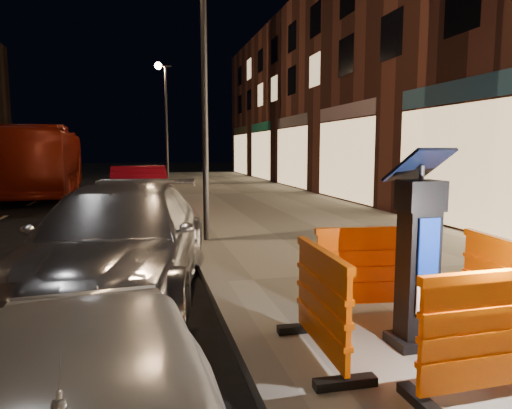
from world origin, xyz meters
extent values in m
plane|color=black|center=(0.00, 0.00, 0.00)|extent=(120.00, 120.00, 0.00)
cube|color=gray|center=(3.00, 0.00, 0.07)|extent=(6.00, 60.00, 0.15)
cube|color=slate|center=(0.00, 0.00, 0.07)|extent=(0.30, 60.00, 0.15)
cube|color=black|center=(1.49, -2.49, 1.03)|extent=(0.59, 0.59, 1.75)
cube|color=#F95900|center=(1.49, -3.44, 0.64)|extent=(1.26, 0.54, 0.98)
cube|color=#F95900|center=(1.49, -1.54, 0.64)|extent=(1.31, 0.66, 0.98)
cube|color=#F95900|center=(0.54, -2.49, 0.64)|extent=(0.56, 1.27, 0.98)
cube|color=#F95900|center=(2.44, -2.49, 0.64)|extent=(0.64, 1.30, 0.98)
imported|color=silver|center=(-1.31, 0.13, 0.00)|extent=(2.94, 5.45, 1.50)
imported|color=maroon|center=(-1.11, 7.57, 0.00)|extent=(1.68, 4.55, 1.49)
imported|color=#9B1F0F|center=(-5.14, 15.17, 0.00)|extent=(3.16, 10.64, 2.92)
cylinder|color=#3F3F44|center=(0.25, 3.00, 3.15)|extent=(0.12, 0.12, 6.00)
cylinder|color=#3F3F44|center=(0.25, 18.00, 3.15)|extent=(0.12, 0.12, 6.00)
camera|label=1|loc=(-0.96, -6.14, 2.01)|focal=32.00mm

